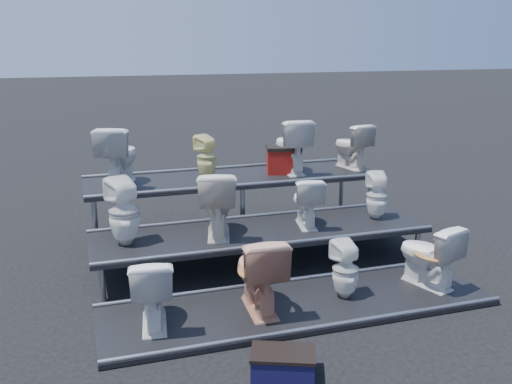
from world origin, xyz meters
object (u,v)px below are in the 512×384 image
object	(u,v)px
step_stool	(283,365)
toilet_3	(428,254)
toilet_4	(124,212)
red_crate	(284,161)
toilet_0	(152,290)
toilet_1	(259,272)
toilet_5	(217,203)
toilet_7	(377,196)
toilet_10	(291,145)
toilet_9	(207,157)
toilet_6	(306,201)
toilet_8	(119,155)
toilet_11	(351,146)
toilet_2	(345,269)

from	to	relation	value
step_stool	toilet_3	bearing A→B (deg)	49.48
toilet_3	toilet_4	bearing A→B (deg)	-39.67
red_crate	toilet_0	bearing A→B (deg)	-116.72
toilet_1	toilet_5	distance (m)	1.36
toilet_3	toilet_5	distance (m)	2.53
toilet_7	step_stool	size ratio (longest dim) A/B	1.18
toilet_10	red_crate	bearing A→B (deg)	-7.17
toilet_9	toilet_10	xyz separation A→B (m)	(1.28, 0.00, 0.09)
toilet_0	toilet_6	bearing A→B (deg)	-141.45
toilet_8	toilet_5	bearing A→B (deg)	149.59
toilet_5	toilet_11	world-z (taller)	toilet_11
toilet_4	toilet_11	xyz separation A→B (m)	(3.55, 1.30, 0.35)
toilet_9	toilet_0	bearing A→B (deg)	42.51
toilet_1	toilet_5	xyz separation A→B (m)	(-0.11, 1.30, 0.39)
toilet_4	toilet_8	size ratio (longest dim) A/B	0.98
red_crate	toilet_11	bearing A→B (deg)	13.93
toilet_10	toilet_11	distance (m)	0.99
toilet_9	toilet_8	bearing A→B (deg)	-23.60
toilet_2	toilet_4	world-z (taller)	toilet_4
toilet_3	toilet_11	distance (m)	2.73
toilet_0	toilet_8	distance (m)	2.73
toilet_1	toilet_6	xyz separation A→B (m)	(1.06, 1.30, 0.31)
toilet_10	red_crate	xyz separation A→B (m)	(-0.11, 0.02, -0.23)
toilet_3	red_crate	xyz separation A→B (m)	(-0.79, 2.62, 0.60)
toilet_5	toilet_8	size ratio (longest dim) A/B	1.01
toilet_6	toilet_10	xyz separation A→B (m)	(0.28, 1.30, 0.48)
toilet_5	toilet_11	size ratio (longest dim) A/B	1.18
toilet_1	toilet_2	distance (m)	0.99
toilet_1	toilet_4	bearing A→B (deg)	-43.49
toilet_10	toilet_5	bearing A→B (deg)	43.73
toilet_2	step_stool	size ratio (longest dim) A/B	1.20
toilet_2	toilet_9	distance (m)	2.87
toilet_2	toilet_10	bearing A→B (deg)	-101.25
toilet_0	step_stool	xyz separation A→B (m)	(0.95, -1.12, -0.33)
toilet_0	toilet_6	world-z (taller)	toilet_6
toilet_9	toilet_11	bearing A→B (deg)	156.40
toilet_6	toilet_3	bearing A→B (deg)	137.69
toilet_1	step_stool	xyz separation A→B (m)	(-0.14, -1.12, -0.38)
toilet_0	toilet_6	xyz separation A→B (m)	(2.15, 1.30, 0.36)
toilet_5	toilet_7	world-z (taller)	toilet_5
toilet_7	toilet_10	world-z (taller)	toilet_10
toilet_2	toilet_5	size ratio (longest dim) A/B	0.78
toilet_8	toilet_11	bearing A→B (deg)	-159.21
toilet_9	red_crate	bearing A→B (deg)	157.27
toilet_1	toilet_9	distance (m)	2.69
toilet_1	red_crate	bearing A→B (deg)	-111.85
toilet_8	red_crate	distance (m)	2.40
toilet_3	toilet_10	distance (m)	2.81
toilet_10	toilet_3	bearing A→B (deg)	106.43
toilet_1	toilet_6	bearing A→B (deg)	-125.82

